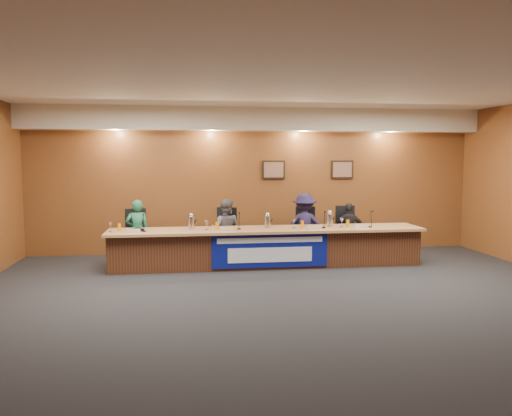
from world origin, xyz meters
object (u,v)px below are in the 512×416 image
Objects in this scene: carafe_left at (191,223)px; speakerphone at (137,230)px; office_chair_b at (225,237)px; office_chair_a at (138,239)px; dais_body at (267,248)px; panelist_c at (305,226)px; panelist_b at (225,230)px; office_chair_d at (348,234)px; office_chair_c at (303,235)px; banner at (270,251)px; panelist_a at (137,231)px; panelist_d at (349,230)px; carafe_right at (330,220)px; carafe_mid at (267,222)px.

speakerphone is (-1.01, -0.03, -0.10)m from carafe_left.
office_chair_a is at bearing -165.46° from office_chair_b.
office_chair_a is 1.00× the size of office_chair_b.
dais_body is at bearing 0.92° from carafe_left.
speakerphone is at bearing 19.42° from panelist_c.
panelist_c is at bearing -165.53° from panelist_b.
speakerphone is at bearing -178.81° from dais_body.
carafe_left is at bearing -166.41° from office_chair_d.
office_chair_d is at bearing 21.15° from dais_body.
office_chair_c is 2.52m from carafe_left.
carafe_left is (-1.47, -0.02, 0.53)m from dais_body.
office_chair_a is (-2.54, 1.14, 0.10)m from banner.
dais_body is at bearing 90.00° from banner.
office_chair_a is 4.43m from office_chair_d.
panelist_c is (3.45, 0.00, 0.05)m from panelist_a.
panelist_c reaches higher than dais_body.
panelist_d is 4.42m from speakerphone.
panelist_d is 3.61× the size of speakerphone.
carafe_left is at bearing 25.52° from panelist_d.
dais_body is 12.50× the size of office_chair_c.
office_chair_b is at bearing 46.97° from carafe_left.
carafe_left is (-3.35, -0.75, 0.40)m from office_chair_d.
panelist_a reaches higher than office_chair_a.
panelist_a reaches higher than panelist_b.
carafe_right reaches higher than carafe_left.
dais_body is 4.67× the size of panelist_a.
speakerphone reaches higher than dais_body.
panelist_d is at bearing 8.87° from speakerphone.
carafe_right is (0.35, -0.65, 0.19)m from panelist_c.
carafe_left is at bearing -51.31° from office_chair_a.
office_chair_c is 1.82× the size of carafe_right.
panelist_a is 1.11× the size of panelist_d.
banner is at bearing 151.76° from panelist_a.
office_chair_c is (1.67, 0.10, -0.16)m from panelist_b.
carafe_mid is at bearing 43.04° from panelist_c.
panelist_c is 1.68m from office_chair_b.
dais_body is at bearing -157.92° from office_chair_d.
office_chair_a is (-3.45, 0.10, -0.21)m from panelist_c.
dais_body is 1.17m from office_chair_c.
office_chair_c is at bearing 175.77° from panelist_a.
panelist_d is 2.41× the size of office_chair_b.
banner is 4.58× the size of office_chair_b.
speakerphone reaches higher than office_chair_b.
carafe_right is at bearing 126.62° from panelist_c.
panelist_d is 0.95m from carafe_right.
office_chair_d is (2.65, 0.00, 0.00)m from office_chair_b.
banner is at bearing -147.82° from office_chair_d.
dais_body is at bearing -32.31° from office_chair_a.
office_chair_a is at bearing 11.25° from panelist_b.
carafe_mid reaches higher than speakerphone.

